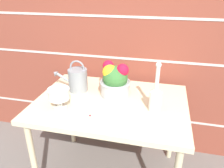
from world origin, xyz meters
name	(u,v)px	position (x,y,z in m)	size (l,w,h in m)	color
brick_wall	(125,37)	(0.00, 0.51, 1.10)	(3.60, 0.08, 2.20)	brown
patio_table	(111,109)	(0.00, 0.00, 0.67)	(1.11, 0.80, 0.74)	beige
watering_can	(77,79)	(-0.30, 0.11, 0.84)	(0.30, 0.15, 0.26)	gray
crystal_pedestal_bowl	(59,95)	(-0.32, -0.18, 0.84)	(0.15, 0.15, 0.15)	silver
flower_planter	(115,81)	(0.01, 0.10, 0.86)	(0.24, 0.24, 0.27)	#ADADB2
glass_decanter	(156,97)	(0.32, -0.06, 0.85)	(0.08, 0.08, 0.35)	silver
fallen_petal	(90,115)	(-0.08, -0.23, 0.74)	(0.01, 0.01, 0.01)	red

